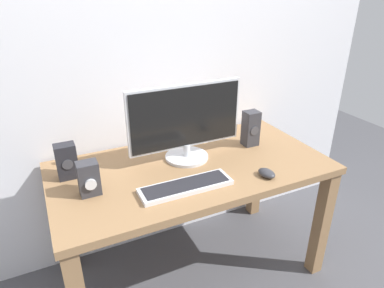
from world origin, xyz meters
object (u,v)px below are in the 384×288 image
(mouse, at_px, (267,173))
(speaker_left, at_px, (67,161))
(desk, at_px, (191,183))
(keyboard_primary, at_px, (186,186))
(monitor, at_px, (186,122))
(speaker_right, at_px, (251,128))
(audio_controller, at_px, (89,178))

(mouse, relative_size, speaker_left, 0.55)
(desk, distance_m, keyboard_primary, 0.25)
(desk, bearing_deg, speaker_left, 165.82)
(monitor, bearing_deg, keyboard_primary, -114.76)
(desk, bearing_deg, speaker_right, 10.66)
(desk, bearing_deg, mouse, -42.64)
(monitor, xyz_separation_m, speaker_left, (-0.60, 0.06, -0.12))
(speaker_left, relative_size, audio_controller, 1.11)
(desk, relative_size, mouse, 14.85)
(desk, distance_m, audio_controller, 0.55)
(speaker_right, distance_m, audio_controller, 0.94)
(desk, height_order, mouse, mouse)
(speaker_right, distance_m, speaker_left, 1.00)
(mouse, relative_size, audio_controller, 0.61)
(speaker_left, height_order, audio_controller, speaker_left)
(monitor, xyz_separation_m, speaker_right, (0.40, -0.01, -0.10))
(monitor, xyz_separation_m, keyboard_primary, (-0.13, -0.28, -0.19))
(monitor, relative_size, audio_controller, 3.95)
(keyboard_primary, bearing_deg, speaker_right, 26.70)
(speaker_right, bearing_deg, keyboard_primary, -153.30)
(monitor, height_order, speaker_right, monitor)
(mouse, xyz_separation_m, audio_controller, (-0.80, 0.22, 0.06))
(mouse, bearing_deg, speaker_right, 60.53)
(keyboard_primary, distance_m, mouse, 0.41)
(mouse, distance_m, speaker_right, 0.37)
(monitor, height_order, mouse, monitor)
(desk, height_order, keyboard_primary, keyboard_primary)
(speaker_right, bearing_deg, desk, -169.34)
(audio_controller, bearing_deg, desk, 4.66)
(desk, relative_size, keyboard_primary, 3.26)
(desk, relative_size, audio_controller, 9.05)
(desk, distance_m, monitor, 0.33)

